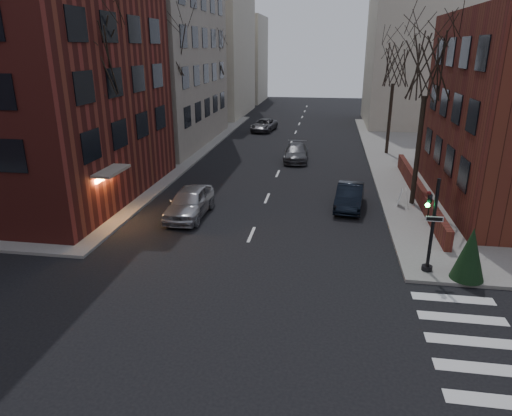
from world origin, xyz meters
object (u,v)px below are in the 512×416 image
at_px(streetlamp_far, 223,92).
at_px(parked_sedan, 350,196).
at_px(tree_left_c, 213,57).
at_px(car_lane_gray, 296,153).
at_px(tree_right_a, 428,66).
at_px(car_lane_far, 264,125).
at_px(tree_left_b, 167,49).
at_px(streetlamp_near, 161,118).
at_px(traffic_signal, 430,231).
at_px(tree_right_b, 395,65).
at_px(evergreen_shrub, 470,254).
at_px(sandwich_board, 403,197).
at_px(car_lane_silver, 190,202).
at_px(tree_left_a, 90,58).

xyz_separation_m(streetlamp_far, parked_sedan, (13.25, -25.03, -3.53)).
relative_size(tree_left_c, car_lane_gray, 2.05).
xyz_separation_m(tree_right_a, car_lane_far, (-12.43, 24.18, -7.36)).
bearing_deg(tree_left_b, tree_left_c, 90.00).
bearing_deg(streetlamp_near, traffic_signal, -38.87).
height_order(tree_right_a, streetlamp_near, tree_right_a).
distance_m(tree_left_c, car_lane_far, 9.25).
bearing_deg(tree_left_b, tree_right_a, -24.44).
relative_size(tree_left_b, tree_left_c, 1.11).
height_order(tree_left_b, tree_right_a, tree_left_b).
xyz_separation_m(tree_right_b, evergreen_shrub, (0.64, -23.50, -6.34)).
bearing_deg(car_lane_far, sandwich_board, -56.88).
distance_m(parked_sedan, car_lane_far, 26.66).
bearing_deg(streetlamp_near, parked_sedan, -20.80).
distance_m(tree_left_b, streetlamp_far, 16.68).
xyz_separation_m(car_lane_far, evergreen_shrub, (13.07, -33.68, 0.58)).
distance_m(parked_sedan, sandwich_board, 3.16).
bearing_deg(car_lane_gray, car_lane_far, 106.95).
relative_size(car_lane_far, sandwich_board, 4.66).
bearing_deg(parked_sedan, car_lane_silver, -156.09).
bearing_deg(car_lane_silver, streetlamp_far, 99.62).
xyz_separation_m(car_lane_silver, sandwich_board, (12.04, 3.29, -0.16)).
bearing_deg(streetlamp_near, tree_left_b, 98.53).
distance_m(traffic_signal, tree_left_a, 18.66).
height_order(streetlamp_far, sandwich_board, streetlamp_far).
xyz_separation_m(parked_sedan, car_lane_far, (-8.68, 25.21, -0.04)).
bearing_deg(tree_left_c, tree_left_b, -90.00).
xyz_separation_m(tree_right_a, streetlamp_near, (-17.00, 4.00, -3.79)).
bearing_deg(tree_left_b, parked_sedan, -33.11).
xyz_separation_m(tree_left_b, sandwich_board, (16.97, -8.58, -8.25)).
xyz_separation_m(tree_left_c, streetlamp_near, (0.60, -18.00, -3.79)).
relative_size(car_lane_silver, car_lane_gray, 1.02).
xyz_separation_m(traffic_signal, tree_left_c, (-16.74, 31.01, 6.12)).
distance_m(tree_left_c, car_lane_silver, 27.31).
height_order(tree_left_c, car_lane_far, tree_left_c).
bearing_deg(car_lane_gray, sandwich_board, -58.72).
bearing_deg(car_lane_silver, tree_left_c, 101.58).
xyz_separation_m(streetlamp_near, car_lane_silver, (4.34, -7.87, -3.41)).
xyz_separation_m(car_lane_gray, car_lane_far, (-4.67, 13.79, -0.02)).
xyz_separation_m(tree_left_a, car_lane_silver, (4.94, 0.13, -7.64)).
bearing_deg(parked_sedan, car_lane_far, 115.22).
bearing_deg(tree_left_a, car_lane_far, 79.61).
height_order(streetlamp_near, parked_sedan, streetlamp_near).
height_order(parked_sedan, sandwich_board, parked_sedan).
distance_m(car_lane_far, evergreen_shrub, 36.13).
height_order(tree_right_b, car_lane_silver, tree_right_b).
height_order(streetlamp_near, car_lane_far, streetlamp_near).
distance_m(tree_right_a, sandwich_board, 7.41).
xyz_separation_m(traffic_signal, car_lane_far, (-11.57, 33.19, -1.24)).
bearing_deg(traffic_signal, tree_left_a, 163.35).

